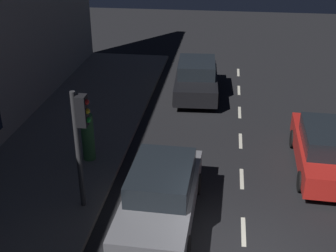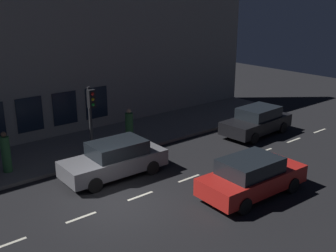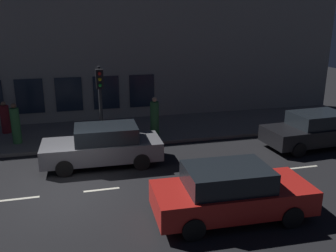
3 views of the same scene
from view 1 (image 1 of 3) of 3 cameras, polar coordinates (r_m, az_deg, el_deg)
sidewalk at (r=12.65m, az=-20.49°, el=-12.88°), size 4.50×32.00×0.15m
lane_centre_line at (r=12.23m, az=9.73°, el=-13.28°), size 0.12×27.20×0.01m
traffic_light at (r=11.74m, az=-11.25°, el=-0.64°), size 0.49×0.32×3.46m
parked_car_0 at (r=12.04m, az=-0.91°, el=-8.83°), size 2.01×4.64×1.58m
parked_car_1 at (r=20.34m, az=3.69°, el=6.17°), size 2.15×4.55×1.58m
parked_car_2 at (r=15.10m, az=19.91°, el=-2.79°), size 2.09×4.62×1.58m
pedestrian_2 at (r=14.78m, az=-10.32°, el=-1.28°), size 0.54×0.54×1.85m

